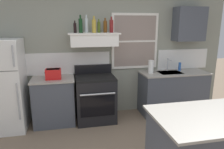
# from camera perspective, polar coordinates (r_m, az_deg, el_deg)

# --- Properties ---
(back_wall) EXTENTS (5.40, 0.11, 2.70)m
(back_wall) POSITION_cam_1_polar(r_m,az_deg,el_deg) (4.43, -1.74, 6.35)
(back_wall) COLOR gray
(back_wall) RESTS_ON ground_plane
(refrigerator) EXTENTS (0.70, 0.72, 1.66)m
(refrigerator) POSITION_cam_1_polar(r_m,az_deg,el_deg) (4.24, -27.28, -2.76)
(refrigerator) COLOR white
(refrigerator) RESTS_ON ground_plane
(counter_left_of_stove) EXTENTS (0.79, 0.63, 0.91)m
(counter_left_of_stove) POSITION_cam_1_polar(r_m,az_deg,el_deg) (4.27, -15.38, -6.87)
(counter_left_of_stove) COLOR #474C56
(counter_left_of_stove) RESTS_ON ground_plane
(toaster) EXTENTS (0.30, 0.20, 0.19)m
(toaster) POSITION_cam_1_polar(r_m,az_deg,el_deg) (4.05, -15.60, 0.19)
(toaster) COLOR red
(toaster) RESTS_ON counter_left_of_stove
(stove_range) EXTENTS (0.76, 0.69, 1.09)m
(stove_range) POSITION_cam_1_polar(r_m,az_deg,el_deg) (4.25, -4.52, -6.37)
(stove_range) COLOR black
(stove_range) RESTS_ON ground_plane
(range_hood_shelf) EXTENTS (0.96, 0.52, 0.24)m
(range_hood_shelf) POSITION_cam_1_polar(r_m,az_deg,el_deg) (4.09, -5.01, 9.51)
(range_hood_shelf) COLOR white
(bottle_balsamic_dark) EXTENTS (0.06, 0.06, 0.22)m
(bottle_balsamic_dark) POSITION_cam_1_polar(r_m,az_deg,el_deg) (4.02, -9.99, 12.36)
(bottle_balsamic_dark) COLOR black
(bottle_balsamic_dark) RESTS_ON range_hood_shelf
(bottle_dark_green_wine) EXTENTS (0.07, 0.07, 0.32)m
(bottle_dark_green_wine) POSITION_cam_1_polar(r_m,az_deg,el_deg) (4.03, -8.51, 13.01)
(bottle_dark_green_wine) COLOR #143819
(bottle_dark_green_wine) RESTS_ON range_hood_shelf
(bottle_clear_tall) EXTENTS (0.06, 0.06, 0.33)m
(bottle_clear_tall) POSITION_cam_1_polar(r_m,az_deg,el_deg) (4.13, -6.92, 13.13)
(bottle_clear_tall) COLOR silver
(bottle_clear_tall) RESTS_ON range_hood_shelf
(bottle_champagne_gold_foil) EXTENTS (0.08, 0.08, 0.30)m
(bottle_champagne_gold_foil) POSITION_cam_1_polar(r_m,az_deg,el_deg) (4.04, -4.90, 13.00)
(bottle_champagne_gold_foil) COLOR #B29333
(bottle_champagne_gold_foil) RESTS_ON range_hood_shelf
(bottle_olive_oil_square) EXTENTS (0.06, 0.06, 0.25)m
(bottle_olive_oil_square) POSITION_cam_1_polar(r_m,az_deg,el_deg) (4.13, -3.58, 12.74)
(bottle_olive_oil_square) COLOR #4C601E
(bottle_olive_oil_square) RESTS_ON range_hood_shelf
(bottle_amber_wine) EXTENTS (0.07, 0.07, 0.28)m
(bottle_amber_wine) POSITION_cam_1_polar(r_m,az_deg,el_deg) (4.18, -1.86, 12.90)
(bottle_amber_wine) COLOR brown
(bottle_amber_wine) RESTS_ON range_hood_shelf
(bottle_red_label_wine) EXTENTS (0.07, 0.07, 0.30)m
(bottle_red_label_wine) POSITION_cam_1_polar(r_m,az_deg,el_deg) (4.11, -0.16, 13.02)
(bottle_red_label_wine) COLOR maroon
(bottle_red_label_wine) RESTS_ON range_hood_shelf
(counter_right_with_sink) EXTENTS (1.43, 0.63, 0.91)m
(counter_right_with_sink) POSITION_cam_1_polar(r_m,az_deg,el_deg) (4.79, 16.08, -4.62)
(counter_right_with_sink) COLOR #474C56
(counter_right_with_sink) RESTS_ON ground_plane
(sink_faucet) EXTENTS (0.03, 0.17, 0.28)m
(sink_faucet) POSITION_cam_1_polar(r_m,az_deg,el_deg) (4.67, 14.96, 2.96)
(sink_faucet) COLOR silver
(sink_faucet) RESTS_ON counter_right_with_sink
(paper_towel_roll) EXTENTS (0.11, 0.11, 0.27)m
(paper_towel_roll) POSITION_cam_1_polar(r_m,az_deg,el_deg) (4.42, 10.50, 2.06)
(paper_towel_roll) COLOR white
(paper_towel_roll) RESTS_ON counter_right_with_sink
(dish_soap_bottle) EXTENTS (0.06, 0.06, 0.18)m
(dish_soap_bottle) POSITION_cam_1_polar(r_m,az_deg,el_deg) (4.82, 17.85, 2.06)
(dish_soap_bottle) COLOR blue
(dish_soap_bottle) RESTS_ON counter_right_with_sink
(upper_cabinet_right) EXTENTS (0.64, 0.32, 0.70)m
(upper_cabinet_right) POSITION_cam_1_polar(r_m,az_deg,el_deg) (4.85, 20.20, 12.67)
(upper_cabinet_right) COLOR #474C56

